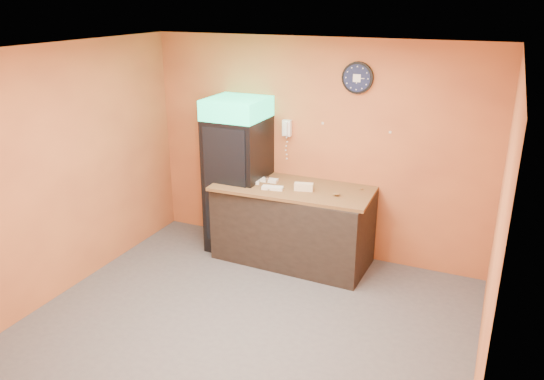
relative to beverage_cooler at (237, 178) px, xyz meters
The scene contains 15 objects.
floor 2.11m from the beverage_cooler, 59.91° to the right, with size 4.50×4.50×0.00m, color #47474C.
back_wall 1.09m from the beverage_cooler, 23.07° to the left, with size 4.50×0.02×2.80m, color #CF723A.
left_wall 2.12m from the beverage_cooler, 129.46° to the right, with size 0.02×4.00×2.80m, color #CF723A.
right_wall 3.58m from the beverage_cooler, 26.77° to the right, with size 0.02×4.00×2.80m, color #CF723A.
ceiling 2.58m from the beverage_cooler, 59.91° to the right, with size 4.50×4.00×0.02m, color white.
beverage_cooler is the anchor object (origin of this frame).
prep_counter 0.96m from the beverage_cooler, ahead, with size 1.95×0.87×0.97m, color black.
wall_clock 2.01m from the beverage_cooler, 14.20° to the left, with size 0.38×0.06×0.38m.
wall_phone 0.93m from the beverage_cooler, 31.38° to the left, with size 0.11×0.10×0.21m.
butcher_paper 0.81m from the beverage_cooler, ahead, with size 1.99×0.91×0.04m, color brown.
sub_roll_stack 0.99m from the beverage_cooler, ahead, with size 0.24×0.13×0.10m.
wrapped_sandwich_left 0.29m from the beverage_cooler, 32.20° to the right, with size 0.28×0.11×0.04m, color white.
wrapped_sandwich_mid 0.66m from the beverage_cooler, 20.79° to the right, with size 0.26×0.10×0.04m, color white.
wrapped_sandwich_right 0.44m from the beverage_cooler, ahead, with size 0.27×0.10×0.04m, color white.
kitchen_tool 0.45m from the beverage_cooler, ahead, with size 0.07×0.07×0.07m, color silver.
Camera 1 is at (2.17, -4.23, 3.24)m, focal length 35.00 mm.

